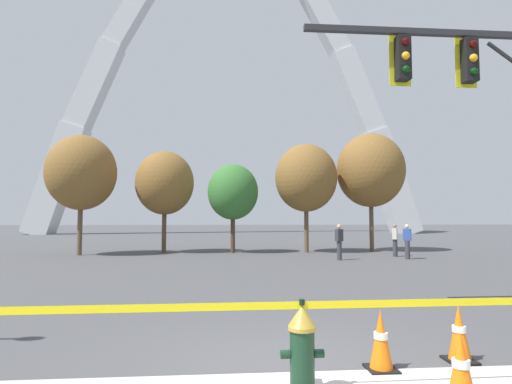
{
  "coord_description": "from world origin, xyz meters",
  "views": [
    {
      "loc": [
        -0.82,
        -5.2,
        1.84
      ],
      "look_at": [
        0.01,
        5.0,
        2.5
      ],
      "focal_mm": 29.27,
      "sensor_mm": 36.0,
      "label": 1
    }
  ],
  "objects_px": {
    "traffic_cone_mid_sidewalk": "(461,369)",
    "monument_arch": "(229,93)",
    "traffic_cone_curb_edge": "(381,340)",
    "pedestrian_walking_right": "(395,240)",
    "fire_hydrant": "(302,349)",
    "traffic_cone_by_hydrant": "(459,333)",
    "pedestrian_standing_center": "(339,242)",
    "pedestrian_walking_left": "(407,241)"
  },
  "relations": [
    {
      "from": "traffic_cone_mid_sidewalk",
      "to": "monument_arch",
      "type": "height_order",
      "value": "monument_arch"
    },
    {
      "from": "traffic_cone_curb_edge",
      "to": "pedestrian_walking_right",
      "type": "bearing_deg",
      "value": 66.31
    },
    {
      "from": "fire_hydrant",
      "to": "traffic_cone_curb_edge",
      "type": "xyz_separation_m",
      "value": [
        1.1,
        0.63,
        -0.11
      ]
    },
    {
      "from": "fire_hydrant",
      "to": "traffic_cone_by_hydrant",
      "type": "distance_m",
      "value": 2.38
    },
    {
      "from": "traffic_cone_curb_edge",
      "to": "fire_hydrant",
      "type": "bearing_deg",
      "value": -150.32
    },
    {
      "from": "pedestrian_walking_right",
      "to": "pedestrian_standing_center",
      "type": "bearing_deg",
      "value": -155.67
    },
    {
      "from": "monument_arch",
      "to": "fire_hydrant",
      "type": "bearing_deg",
      "value": -89.97
    },
    {
      "from": "traffic_cone_by_hydrant",
      "to": "pedestrian_walking_right",
      "type": "bearing_deg",
      "value": 69.82
    },
    {
      "from": "fire_hydrant",
      "to": "traffic_cone_curb_edge",
      "type": "height_order",
      "value": "fire_hydrant"
    },
    {
      "from": "monument_arch",
      "to": "pedestrian_walking_left",
      "type": "distance_m",
      "value": 37.73
    },
    {
      "from": "fire_hydrant",
      "to": "pedestrian_walking_left",
      "type": "relative_size",
      "value": 0.62
    },
    {
      "from": "traffic_cone_mid_sidewalk",
      "to": "pedestrian_walking_left",
      "type": "height_order",
      "value": "pedestrian_walking_left"
    },
    {
      "from": "traffic_cone_by_hydrant",
      "to": "traffic_cone_mid_sidewalk",
      "type": "xyz_separation_m",
      "value": [
        -0.71,
        -1.24,
        0.0
      ]
    },
    {
      "from": "pedestrian_walking_left",
      "to": "traffic_cone_curb_edge",
      "type": "bearing_deg",
      "value": -115.78
    },
    {
      "from": "fire_hydrant",
      "to": "monument_arch",
      "type": "height_order",
      "value": "monument_arch"
    },
    {
      "from": "traffic_cone_mid_sidewalk",
      "to": "pedestrian_walking_right",
      "type": "xyz_separation_m",
      "value": [
        6.05,
        15.77,
        0.46
      ]
    },
    {
      "from": "traffic_cone_by_hydrant",
      "to": "fire_hydrant",
      "type": "bearing_deg",
      "value": -159.25
    },
    {
      "from": "monument_arch",
      "to": "pedestrian_standing_center",
      "type": "bearing_deg",
      "value": -82.42
    },
    {
      "from": "traffic_cone_mid_sidewalk",
      "to": "pedestrian_standing_center",
      "type": "distance_m",
      "value": 14.61
    },
    {
      "from": "pedestrian_walking_left",
      "to": "monument_arch",
      "type": "bearing_deg",
      "value": 103.06
    },
    {
      "from": "traffic_cone_mid_sidewalk",
      "to": "traffic_cone_curb_edge",
      "type": "distance_m",
      "value": 1.1
    },
    {
      "from": "monument_arch",
      "to": "traffic_cone_mid_sidewalk",
      "type": "bearing_deg",
      "value": -88.14
    },
    {
      "from": "pedestrian_standing_center",
      "to": "monument_arch",
      "type": "bearing_deg",
      "value": 97.58
    },
    {
      "from": "traffic_cone_mid_sidewalk",
      "to": "traffic_cone_by_hydrant",
      "type": "bearing_deg",
      "value": 60.12
    },
    {
      "from": "monument_arch",
      "to": "pedestrian_standing_center",
      "type": "xyz_separation_m",
      "value": [
        4.41,
        -33.13,
        -16.73
      ]
    },
    {
      "from": "traffic_cone_mid_sidewalk",
      "to": "pedestrian_walking_left",
      "type": "distance_m",
      "value": 15.75
    },
    {
      "from": "traffic_cone_by_hydrant",
      "to": "traffic_cone_curb_edge",
      "type": "relative_size",
      "value": 1.0
    },
    {
      "from": "fire_hydrant",
      "to": "monument_arch",
      "type": "bearing_deg",
      "value": 90.03
    },
    {
      "from": "pedestrian_walking_left",
      "to": "pedestrian_walking_right",
      "type": "height_order",
      "value": "same"
    },
    {
      "from": "pedestrian_walking_right",
      "to": "traffic_cone_curb_edge",
      "type": "bearing_deg",
      "value": -113.69
    },
    {
      "from": "traffic_cone_by_hydrant",
      "to": "monument_arch",
      "type": "height_order",
      "value": "monument_arch"
    },
    {
      "from": "fire_hydrant",
      "to": "pedestrian_walking_right",
      "type": "relative_size",
      "value": 0.62
    },
    {
      "from": "traffic_cone_curb_edge",
      "to": "pedestrian_walking_left",
      "type": "xyz_separation_m",
      "value": [
        6.52,
        13.5,
        0.46
      ]
    },
    {
      "from": "traffic_cone_by_hydrant",
      "to": "traffic_cone_mid_sidewalk",
      "type": "relative_size",
      "value": 1.0
    },
    {
      "from": "traffic_cone_by_hydrant",
      "to": "monument_arch",
      "type": "bearing_deg",
      "value": 92.79
    },
    {
      "from": "traffic_cone_curb_edge",
      "to": "monument_arch",
      "type": "relative_size",
      "value": 0.02
    },
    {
      "from": "traffic_cone_mid_sidewalk",
      "to": "monument_arch",
      "type": "distance_m",
      "value": 50.5
    },
    {
      "from": "pedestrian_standing_center",
      "to": "traffic_cone_by_hydrant",
      "type": "bearing_deg",
      "value": -99.34
    },
    {
      "from": "pedestrian_standing_center",
      "to": "traffic_cone_mid_sidewalk",
      "type": "bearing_deg",
      "value": -101.31
    },
    {
      "from": "traffic_cone_mid_sidewalk",
      "to": "fire_hydrant",
      "type": "bearing_deg",
      "value": 165.44
    },
    {
      "from": "traffic_cone_mid_sidewalk",
      "to": "pedestrian_walking_right",
      "type": "relative_size",
      "value": 0.46
    },
    {
      "from": "traffic_cone_by_hydrant",
      "to": "monument_arch",
      "type": "xyz_separation_m",
      "value": [
        -2.26,
        46.22,
        17.19
      ]
    }
  ]
}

